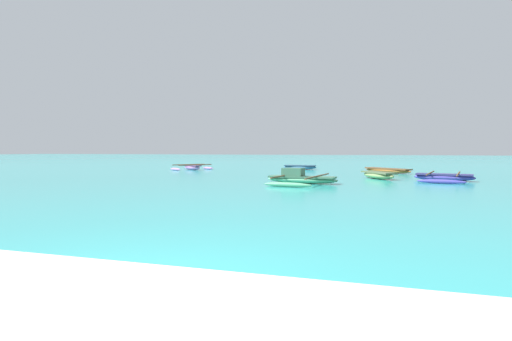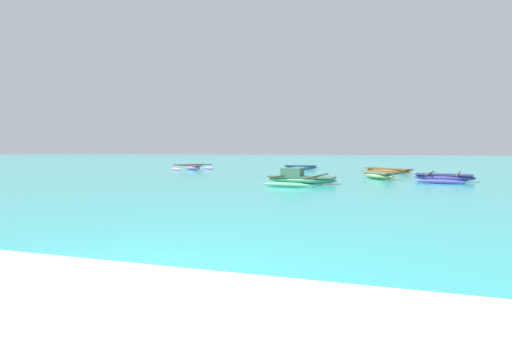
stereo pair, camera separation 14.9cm
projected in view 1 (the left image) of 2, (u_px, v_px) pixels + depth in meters
ground_plane at (99, 302)px, 4.07m from camera, size 240.00×240.00×0.00m
moored_boat_0 at (301, 178)px, 18.52m from camera, size 3.45×4.46×0.71m
moored_boat_1 at (378, 175)px, 21.36m from camera, size 2.04×2.64×0.38m
moored_boat_2 at (444, 177)px, 19.91m from camera, size 2.92×4.23×0.42m
moored_boat_3 at (387, 170)px, 27.01m from camera, size 3.30×3.31×0.32m
moored_boat_4 at (192, 167)px, 30.88m from camera, size 2.97×3.36×0.44m
moored_boat_5 at (300, 167)px, 31.46m from camera, size 2.66×0.95×0.36m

